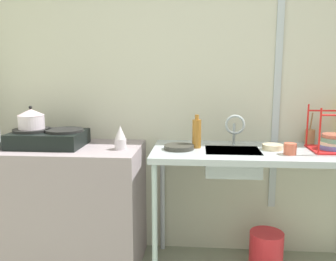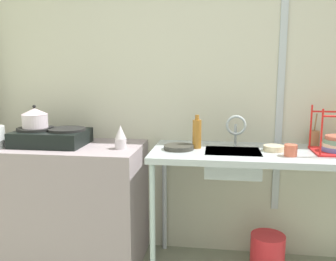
# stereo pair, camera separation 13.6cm
# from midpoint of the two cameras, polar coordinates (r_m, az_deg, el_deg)

# --- Properties ---
(wall_back) EXTENTS (4.46, 0.10, 2.47)m
(wall_back) POSITION_cam_midpoint_polar(r_m,az_deg,el_deg) (2.75, 7.29, 5.81)
(wall_back) COLOR #BABAA7
(wall_back) RESTS_ON ground
(wall_metal_strip) EXTENTS (0.05, 0.01, 1.98)m
(wall_metal_strip) POSITION_cam_midpoint_polar(r_m,az_deg,el_deg) (2.73, 15.76, 8.10)
(wall_metal_strip) COLOR #A5B0B6
(counter_concrete) EXTENTS (1.22, 0.60, 0.88)m
(counter_concrete) POSITION_cam_midpoint_polar(r_m,az_deg,el_deg) (2.80, -18.60, -11.27)
(counter_concrete) COLOR gray
(counter_concrete) RESTS_ON ground
(counter_sink) EXTENTS (1.48, 0.60, 0.88)m
(counter_sink) POSITION_cam_midpoint_polar(r_m,az_deg,el_deg) (2.49, 13.17, -4.60)
(counter_sink) COLOR #A5B0B6
(counter_sink) RESTS_ON ground
(stove) EXTENTS (0.50, 0.37, 0.12)m
(stove) POSITION_cam_midpoint_polar(r_m,az_deg,el_deg) (2.68, -19.93, -1.13)
(stove) COLOR black
(stove) RESTS_ON counter_concrete
(pot_on_left_burner) EXTENTS (0.18, 0.18, 0.16)m
(pot_on_left_burner) POSITION_cam_midpoint_polar(r_m,az_deg,el_deg) (2.72, -22.38, 1.73)
(pot_on_left_burner) COLOR silver
(pot_on_left_burner) RESTS_ON stove
(percolator) EXTENTS (0.08, 0.08, 0.16)m
(percolator) POSITION_cam_midpoint_polar(r_m,az_deg,el_deg) (2.45, -9.21, -1.17)
(percolator) COLOR silver
(percolator) RESTS_ON counter_concrete
(sink_basin) EXTENTS (0.37, 0.29, 0.16)m
(sink_basin) POSITION_cam_midpoint_polar(r_m,az_deg,el_deg) (2.46, 8.69, -4.96)
(sink_basin) COLOR #A5B0B6
(sink_basin) RESTS_ON counter_sink
(faucet) EXTENTS (0.14, 0.08, 0.23)m
(faucet) POSITION_cam_midpoint_polar(r_m,az_deg,el_deg) (2.53, 9.13, 0.68)
(faucet) COLOR #A5B0B6
(faucet) RESTS_ON counter_sink
(frying_pan) EXTENTS (0.20, 0.20, 0.03)m
(frying_pan) POSITION_cam_midpoint_polar(r_m,az_deg,el_deg) (2.43, 0.16, -2.69)
(frying_pan) COLOR #33322B
(frying_pan) RESTS_ON counter_sink
(dish_rack) EXTENTS (0.31, 0.28, 0.30)m
(dish_rack) POSITION_cam_midpoint_polar(r_m,az_deg,el_deg) (2.60, 23.64, -1.81)
(dish_rack) COLOR red
(dish_rack) RESTS_ON counter_sink
(cup_by_rack) EXTENTS (0.08, 0.08, 0.07)m
(cup_by_rack) POSITION_cam_midpoint_polar(r_m,az_deg,el_deg) (2.39, 17.40, -2.82)
(cup_by_rack) COLOR #C75A41
(cup_by_rack) RESTS_ON counter_sink
(small_bowl_on_drainboard) EXTENTS (0.14, 0.14, 0.04)m
(small_bowl_on_drainboard) POSITION_cam_midpoint_polar(r_m,az_deg,el_deg) (2.51, 14.89, -2.57)
(small_bowl_on_drainboard) COLOR beige
(small_bowl_on_drainboard) RESTS_ON counter_sink
(bottle_by_sink) EXTENTS (0.06, 0.06, 0.23)m
(bottle_by_sink) POSITION_cam_midpoint_polar(r_m,az_deg,el_deg) (2.47, 3.04, -0.44)
(bottle_by_sink) COLOR #986224
(bottle_by_sink) RESTS_ON counter_sink
(utensil_jar) EXTENTS (0.07, 0.07, 0.23)m
(utensil_jar) POSITION_cam_midpoint_polar(r_m,az_deg,el_deg) (2.79, 20.44, -0.87)
(utensil_jar) COLOR #9E6B46
(utensil_jar) RESTS_ON counter_sink
(bucket_on_floor) EXTENTS (0.24, 0.24, 0.27)m
(bucket_on_floor) POSITION_cam_midpoint_polar(r_m,az_deg,el_deg) (2.78, 14.00, -18.08)
(bucket_on_floor) COLOR red
(bucket_on_floor) RESTS_ON ground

